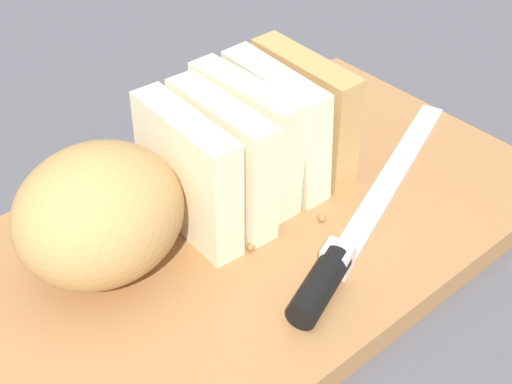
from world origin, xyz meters
TOP-DOWN VIEW (x-y plane):
  - ground_plane at (0.00, 0.00)m, footprint 3.00×3.00m
  - cutting_board at (0.00, 0.00)m, footprint 0.48×0.29m
  - bread_loaf at (-0.05, 0.03)m, footprint 0.27×0.12m
  - bread_knife at (0.02, -0.07)m, footprint 0.29×0.13m
  - crumb_near_knife at (0.04, 0.02)m, footprint 0.01×0.01m
  - crumb_near_loaf at (-0.02, -0.02)m, footprint 0.01×0.01m
  - crumb_stray_left at (0.04, -0.03)m, footprint 0.01×0.01m
  - crumb_stray_right at (-0.00, 0.01)m, footprint 0.01×0.01m

SIDE VIEW (x-z plane):
  - ground_plane at x=0.00m, z-range 0.00..0.00m
  - cutting_board at x=0.00m, z-range 0.00..0.02m
  - crumb_stray_left at x=0.04m, z-range 0.02..0.03m
  - crumb_stray_right at x=0.00m, z-range 0.02..0.03m
  - crumb_near_loaf at x=-0.02m, z-range 0.02..0.03m
  - crumb_near_knife at x=0.04m, z-range 0.02..0.03m
  - bread_knife at x=0.02m, z-range 0.02..0.04m
  - bread_loaf at x=-0.05m, z-range 0.02..0.12m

